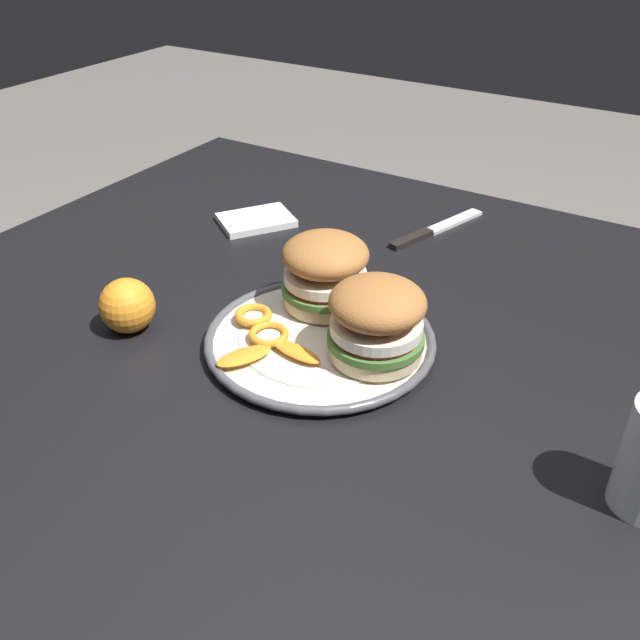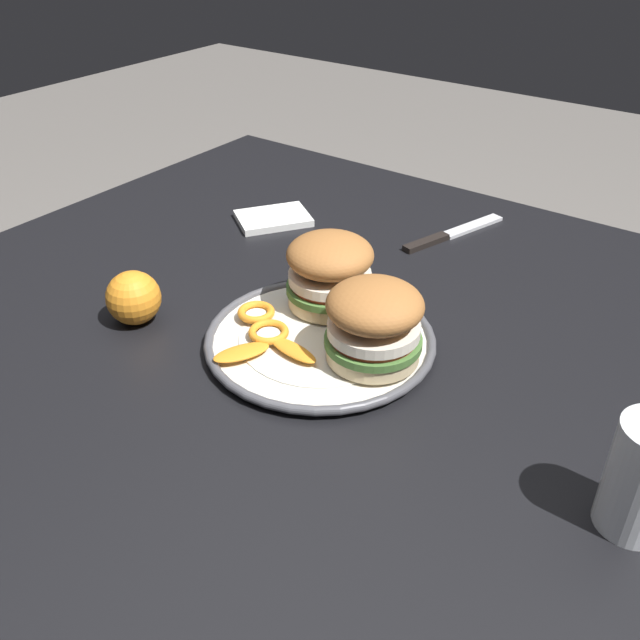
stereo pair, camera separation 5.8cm
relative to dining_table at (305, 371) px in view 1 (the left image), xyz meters
name	(u,v)px [view 1 (the left image)]	position (x,y,z in m)	size (l,w,h in m)	color
ground_plane	(309,635)	(0.00, 0.00, -0.66)	(8.00, 8.00, 0.00)	slate
dining_table	(305,371)	(0.00, 0.00, 0.00)	(1.16, 1.08, 0.76)	black
dinner_plate	(320,340)	(-0.06, 0.05, 0.11)	(0.30, 0.30, 0.02)	silver
sandwich_half_left	(325,270)	(-0.02, -0.02, 0.17)	(0.16, 0.16, 0.10)	beige
sandwich_half_right	(377,319)	(-0.14, 0.05, 0.17)	(0.17, 0.17, 0.10)	beige
orange_peel_curled	(253,315)	(0.04, 0.06, 0.12)	(0.07, 0.07, 0.01)	orange
orange_peel_strip_long	(244,356)	(-0.01, 0.14, 0.12)	(0.06, 0.08, 0.01)	orange
orange_peel_strip_short	(296,351)	(-0.05, 0.10, 0.12)	(0.08, 0.04, 0.01)	orange
orange_peel_small_curl	(269,334)	(-0.01, 0.09, 0.12)	(0.07, 0.07, 0.01)	orange
whole_orange	(127,306)	(0.18, 0.15, 0.13)	(0.07, 0.07, 0.07)	orange
table_knife	(431,232)	(-0.04, -0.33, 0.10)	(0.08, 0.22, 0.01)	silver
folded_napkin	(256,220)	(0.23, -0.21, 0.10)	(0.12, 0.09, 0.01)	white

